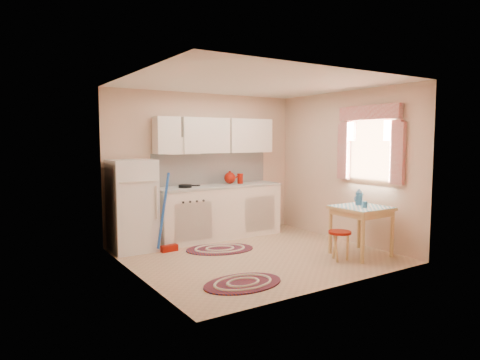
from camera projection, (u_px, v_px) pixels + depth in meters
The scene contains 14 objects.
room_shell at pixel (256, 147), 6.43m from camera, with size 3.64×3.60×2.52m.
fridge at pixel (132, 206), 6.51m from camera, with size 0.65×0.60×1.40m, color white.
broom at pixel (169, 213), 6.46m from camera, with size 0.28×0.12×1.20m, color blue, non-canonical shape.
base_cabinets at pixel (218, 213), 7.40m from camera, with size 2.25×0.60×0.88m, color white.
countertop at pixel (218, 186), 7.36m from camera, with size 2.27×0.62×0.04m, color #AFAEA6.
frying_pan at pixel (185, 186), 6.96m from camera, with size 0.22×0.22×0.05m, color black.
red_kettle at pixel (230, 178), 7.47m from camera, with size 0.22×0.20×0.22m, color #8C1005, non-canonical shape.
red_canister at pixel (240, 179), 7.59m from camera, with size 0.10×0.10×0.16m, color #8C1005.
table at pixel (361, 231), 6.29m from camera, with size 0.72×0.72×0.72m, color tan.
stool at pixel (339, 246), 6.02m from camera, with size 0.32×0.32×0.42m, color #8C1005.
coffee_pot at pixel (359, 197), 6.38m from camera, with size 0.13×0.11×0.26m, color teal, non-canonical shape.
mug at pixel (365, 205), 6.14m from camera, with size 0.07×0.07×0.10m, color teal.
rug_center at pixel (220, 249), 6.63m from camera, with size 1.05×0.70×0.02m, color maroon, non-canonical shape.
rug_left at pixel (243, 283), 5.05m from camera, with size 1.00×0.67×0.02m, color maroon, non-canonical shape.
Camera 1 is at (-3.54, -5.06, 1.71)m, focal length 32.00 mm.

